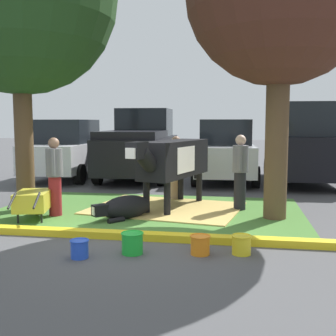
{
  "coord_description": "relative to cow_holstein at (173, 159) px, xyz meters",
  "views": [
    {
      "loc": [
        1.9,
        -6.96,
        1.95
      ],
      "look_at": [
        0.3,
        2.49,
        0.9
      ],
      "focal_mm": 45.28,
      "sensor_mm": 36.0,
      "label": 1
    }
  ],
  "objects": [
    {
      "name": "ground_plane",
      "position": [
        -0.43,
        -2.28,
        -1.11
      ],
      "size": [
        80.0,
        80.0,
        0.0
      ],
      "primitive_type": "plane",
      "color": "#4C4C4F"
    },
    {
      "name": "grass_island",
      "position": [
        -0.49,
        -0.38,
        -1.1
      ],
      "size": [
        6.62,
        4.03,
        0.02
      ],
      "primitive_type": "cube",
      "color": "#477A33",
      "rests_on": "ground"
    },
    {
      "name": "curb_yellow",
      "position": [
        -0.49,
        -2.55,
        -1.05
      ],
      "size": [
        7.82,
        0.24,
        0.12
      ],
      "primitive_type": "cube",
      "color": "yellow",
      "rests_on": "ground"
    },
    {
      "name": "hay_bedding",
      "position": [
        -0.14,
        -0.1,
        -1.09
      ],
      "size": [
        3.57,
        2.92,
        0.04
      ],
      "primitive_type": "cube",
      "rotation": [
        0.0,
        0.0,
        -0.17
      ],
      "color": "tan",
      "rests_on": "ground"
    },
    {
      "name": "cow_holstein",
      "position": [
        0.0,
        0.0,
        0.0
      ],
      "size": [
        1.34,
        3.06,
        1.57
      ],
      "color": "black",
      "rests_on": "ground"
    },
    {
      "name": "calf_lying",
      "position": [
        -0.77,
        -1.18,
        -0.88
      ],
      "size": [
        1.12,
        1.18,
        0.48
      ],
      "color": "black",
      "rests_on": "ground"
    },
    {
      "name": "person_handler",
      "position": [
        1.49,
        0.1,
        -0.22
      ],
      "size": [
        0.34,
        0.53,
        1.67
      ],
      "color": "black",
      "rests_on": "ground"
    },
    {
      "name": "person_visitor_near",
      "position": [
        -0.09,
        1.09,
        -0.26
      ],
      "size": [
        0.52,
        0.34,
        1.6
      ],
      "color": "#9E7F5B",
      "rests_on": "ground"
    },
    {
      "name": "person_visitor_far",
      "position": [
        -2.27,
        -1.14,
        -0.24
      ],
      "size": [
        0.34,
        0.51,
        1.63
      ],
      "color": "maroon",
      "rests_on": "ground"
    },
    {
      "name": "wheelbarrow",
      "position": [
        -2.55,
        -1.55,
        -0.73
      ],
      "size": [
        0.86,
        1.62,
        0.63
      ],
      "color": "gold",
      "rests_on": "ground"
    },
    {
      "name": "bucket_blue",
      "position": [
        -0.77,
        -3.63,
        -0.97
      ],
      "size": [
        0.28,
        0.28,
        0.27
      ],
      "color": "blue",
      "rests_on": "ground"
    },
    {
      "name": "bucket_green",
      "position": [
        -0.08,
        -3.31,
        -0.95
      ],
      "size": [
        0.34,
        0.34,
        0.32
      ],
      "color": "green",
      "rests_on": "ground"
    },
    {
      "name": "bucket_orange",
      "position": [
        0.92,
        -3.18,
        -0.96
      ],
      "size": [
        0.31,
        0.31,
        0.29
      ],
      "color": "orange",
      "rests_on": "ground"
    },
    {
      "name": "bucket_yellow",
      "position": [
        1.52,
        -3.07,
        -0.96
      ],
      "size": [
        0.3,
        0.3,
        0.29
      ],
      "color": "yellow",
      "rests_on": "ground"
    },
    {
      "name": "sedan_blue",
      "position": [
        -4.4,
        4.64,
        -0.13
      ],
      "size": [
        2.15,
        4.46,
        2.02
      ],
      "color": "silver",
      "rests_on": "ground"
    },
    {
      "name": "pickup_truck_black",
      "position": [
        -1.95,
        5.16,
        -0.0
      ],
      "size": [
        2.37,
        5.47,
        2.42
      ],
      "color": "black",
      "rests_on": "ground"
    },
    {
      "name": "sedan_silver",
      "position": [
        1.0,
        4.82,
        -0.13
      ],
      "size": [
        2.15,
        4.46,
        2.02
      ],
      "color": "silver",
      "rests_on": "ground"
    },
    {
      "name": "suv_black",
      "position": [
        3.47,
        4.72,
        0.16
      ],
      "size": [
        2.25,
        4.67,
        2.52
      ],
      "color": "black",
      "rests_on": "ground"
    }
  ]
}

